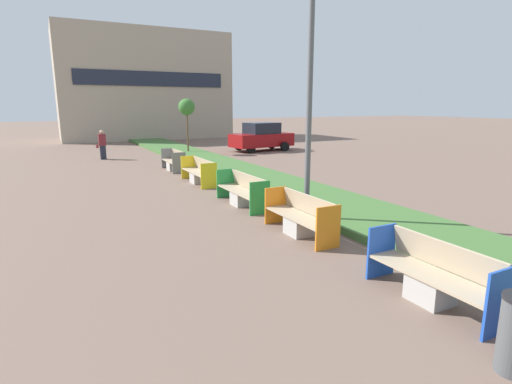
{
  "coord_description": "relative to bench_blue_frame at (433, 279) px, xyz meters",
  "views": [
    {
      "loc": [
        -4.09,
        3.03,
        2.98
      ],
      "look_at": [
        0.9,
        12.75,
        0.6
      ],
      "focal_mm": 28.0,
      "sensor_mm": 36.0,
      "label": 1
    }
  ],
  "objects": [
    {
      "name": "planter_grass_strip",
      "position": [
        2.26,
        5.14,
        -0.28
      ],
      "size": [
        2.8,
        120.0,
        0.18
      ],
      "color": "#426B33",
      "rests_on": "ground"
    },
    {
      "name": "pedestrian_walking",
      "position": [
        -2.47,
        19.97,
        0.45
      ],
      "size": [
        0.53,
        0.24,
        1.63
      ],
      "color": "#232633",
      "rests_on": "ground"
    },
    {
      "name": "bench_green_frame",
      "position": [
        0.0,
        6.87,
        0.01
      ],
      "size": [
        0.65,
        2.46,
        0.94
      ],
      "color": "#ADA8A0",
      "rests_on": "ground"
    },
    {
      "name": "bench_blue_frame",
      "position": [
        0.0,
        0.0,
        0.0
      ],
      "size": [
        0.65,
        2.16,
        0.94
      ],
      "color": "#ADA8A0",
      "rests_on": "ground"
    },
    {
      "name": "bench_orange_frame",
      "position": [
        0.0,
        3.68,
        0.0
      ],
      "size": [
        0.65,
        2.24,
        0.94
      ],
      "color": "#ADA8A0",
      "rests_on": "ground"
    },
    {
      "name": "parked_car_distant",
      "position": [
        7.51,
        19.74,
        0.54
      ],
      "size": [
        4.4,
        2.31,
        1.86
      ],
      "rotation": [
        0.0,
        0.0,
        0.13
      ],
      "color": "maroon",
      "rests_on": "ground"
    },
    {
      "name": "bench_yellow_frame",
      "position": [
        0.0,
        10.83,
        0.01
      ],
      "size": [
        0.65,
        2.45,
        0.94
      ],
      "color": "#ADA8A0",
      "rests_on": "ground"
    },
    {
      "name": "building_backdrop",
      "position": [
        3.06,
        34.35,
        4.31
      ],
      "size": [
        14.63,
        6.93,
        9.35
      ],
      "color": "tan",
      "rests_on": "ground"
    },
    {
      "name": "street_lamp_post",
      "position": [
        0.61,
        4.34,
        4.58
      ],
      "size": [
        0.24,
        0.44,
        9.11
      ],
      "color": "#56595B",
      "rests_on": "ground"
    },
    {
      "name": "sapling_tree_far",
      "position": [
        2.55,
        20.17,
        2.47
      ],
      "size": [
        0.99,
        0.99,
        3.38
      ],
      "color": "brown",
      "rests_on": "ground"
    },
    {
      "name": "bench_grey_frame",
      "position": [
        -0.0,
        14.32,
        -0.01
      ],
      "size": [
        0.65,
        1.95,
        0.94
      ],
      "color": "#ADA8A0",
      "rests_on": "ground"
    }
  ]
}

